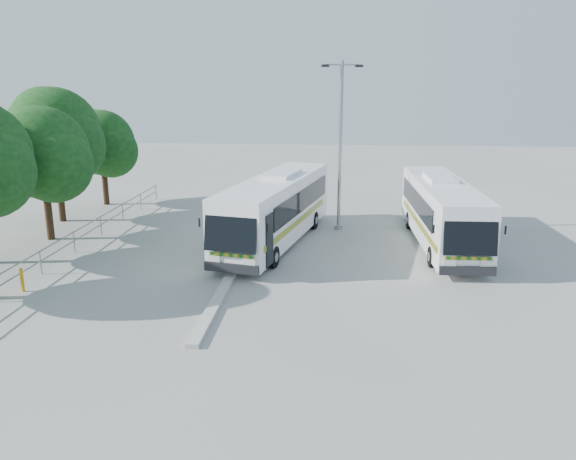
# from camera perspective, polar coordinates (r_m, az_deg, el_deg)

# --- Properties ---
(ground) EXTENTS (100.00, 100.00, 0.00)m
(ground) POSITION_cam_1_polar(r_m,az_deg,el_deg) (22.00, -0.03, -5.22)
(ground) COLOR #A0A09B
(ground) RESTS_ON ground
(kerb_divider) EXTENTS (0.40, 16.00, 0.15)m
(kerb_divider) POSITION_cam_1_polar(r_m,az_deg,el_deg) (24.14, -5.09, -3.26)
(kerb_divider) COLOR #B2B2AD
(kerb_divider) RESTS_ON ground
(railing) EXTENTS (0.06, 22.00, 1.00)m
(railing) POSITION_cam_1_polar(r_m,az_deg,el_deg) (28.09, -20.08, -0.13)
(railing) COLOR gray
(railing) RESTS_ON ground
(tree_far_c) EXTENTS (4.97, 4.69, 6.49)m
(tree_far_c) POSITION_cam_1_polar(r_m,az_deg,el_deg) (29.38, -23.59, 7.17)
(tree_far_c) COLOR #382314
(tree_far_c) RESTS_ON ground
(tree_far_d) EXTENTS (5.62, 5.30, 7.33)m
(tree_far_d) POSITION_cam_1_polar(r_m,az_deg,el_deg) (33.14, -22.54, 8.97)
(tree_far_d) COLOR #382314
(tree_far_d) RESTS_ON ground
(tree_far_e) EXTENTS (4.54, 4.28, 5.92)m
(tree_far_e) POSITION_cam_1_polar(r_m,az_deg,el_deg) (37.00, -18.30, 8.39)
(tree_far_e) COLOR #382314
(tree_far_e) RESTS_ON ground
(coach_main) EXTENTS (4.63, 11.57, 3.15)m
(coach_main) POSITION_cam_1_polar(r_m,az_deg,el_deg) (26.73, -1.22, 2.24)
(coach_main) COLOR white
(coach_main) RESTS_ON ground
(coach_adjacent) EXTENTS (2.47, 10.86, 3.00)m
(coach_adjacent) POSITION_cam_1_polar(r_m,az_deg,el_deg) (27.44, 15.35, 1.86)
(coach_adjacent) COLOR white
(coach_adjacent) RESTS_ON ground
(lamppost) EXTENTS (2.08, 0.69, 8.58)m
(lamppost) POSITION_cam_1_polar(r_m,az_deg,el_deg) (29.02, 5.35, 9.19)
(lamppost) COLOR gray
(lamppost) RESTS_ON ground
(bollard) EXTENTS (0.14, 0.14, 0.90)m
(bollard) POSITION_cam_1_polar(r_m,az_deg,el_deg) (23.01, -25.40, -4.62)
(bollard) COLOR #CB910B
(bollard) RESTS_ON ground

